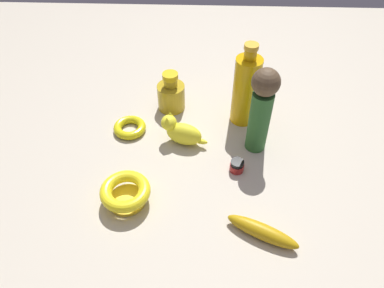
% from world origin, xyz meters
% --- Properties ---
extents(ground, '(2.00, 2.00, 0.00)m').
position_xyz_m(ground, '(0.00, 0.00, 0.00)').
color(ground, '#BCB29E').
extents(bowl, '(0.12, 0.12, 0.06)m').
position_xyz_m(bowl, '(-0.16, -0.13, 0.03)').
color(bowl, yellow).
rests_on(bowl, ground).
extents(bottle_short, '(0.09, 0.09, 0.13)m').
position_xyz_m(bottle_short, '(-0.07, 0.24, 0.05)').
color(bottle_short, gold).
rests_on(bottle_short, ground).
extents(nail_polish_jar, '(0.04, 0.04, 0.03)m').
position_xyz_m(nail_polish_jar, '(0.12, -0.02, 0.02)').
color(nail_polish_jar, maroon).
rests_on(nail_polish_jar, ground).
extents(banana, '(0.17, 0.11, 0.04)m').
position_xyz_m(banana, '(0.17, -0.22, 0.02)').
color(banana, '#B58A0E').
rests_on(banana, ground).
extents(bangle, '(0.10, 0.10, 0.02)m').
position_xyz_m(bangle, '(-0.19, 0.13, 0.01)').
color(bangle, yellow).
rests_on(bangle, ground).
extents(bottle_tall, '(0.08, 0.08, 0.26)m').
position_xyz_m(bottle_tall, '(0.15, 0.19, 0.11)').
color(bottle_tall, '#D39D0A').
rests_on(bottle_tall, ground).
extents(person_figure_adult, '(0.08, 0.08, 0.26)m').
position_xyz_m(person_figure_adult, '(0.18, 0.08, 0.14)').
color(person_figure_adult, '#2C632C').
rests_on(person_figure_adult, ground).
extents(cat_figurine, '(0.13, 0.08, 0.09)m').
position_xyz_m(cat_figurine, '(-0.03, 0.09, 0.04)').
color(cat_figurine, yellow).
rests_on(cat_figurine, ground).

